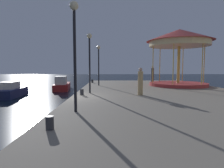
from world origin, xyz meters
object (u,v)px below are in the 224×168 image
motorboat_red (62,85)px  bollard_north (50,123)px  carousel (179,44)px  lamp_post_mid_promenade (90,52)px  motorboat_navy (9,91)px  lamp_post_near_edge (74,38)px  person_by_the_water (140,82)px  lamp_post_far_end (99,58)px  bollard_south (82,92)px  person_far_corner (152,75)px  bollard_center (92,81)px

motorboat_red → bollard_north: size_ratio=12.96×
carousel → lamp_post_mid_promenade: 9.87m
motorboat_navy → lamp_post_near_edge: (7.64, -9.25, 3.32)m
lamp_post_mid_promenade → person_by_the_water: lamp_post_mid_promenade is taller
lamp_post_far_end → bollard_south: lamp_post_far_end is taller
carousel → lamp_post_near_edge: size_ratio=1.44×
person_far_corner → motorboat_navy: bearing=-160.4°
motorboat_red → lamp_post_far_end: (4.47, -2.99, 2.96)m
bollard_north → person_far_corner: person_far_corner is taller
motorboat_red → lamp_post_near_edge: 15.28m
carousel → lamp_post_near_edge: (-8.27, -10.96, -1.11)m
motorboat_red → lamp_post_far_end: 6.14m
lamp_post_far_end → bollard_center: lamp_post_far_end is taller
motorboat_navy → lamp_post_near_edge: lamp_post_near_edge is taller
carousel → person_by_the_water: bearing=-127.4°
lamp_post_near_edge → bollard_south: bearing=95.1°
motorboat_navy → lamp_post_far_end: lamp_post_far_end is taller
bollard_center → person_far_corner: 7.09m
carousel → lamp_post_far_end: 8.05m
bollard_north → person_by_the_water: size_ratio=0.22×
lamp_post_mid_promenade → person_far_corner: bearing=53.1°
lamp_post_far_end → lamp_post_mid_promenade: bearing=-93.3°
carousel → bollard_north: size_ratio=15.99×
bollard_north → motorboat_navy: bearing=122.3°
motorboat_navy → lamp_post_mid_promenade: size_ratio=1.00×
bollard_north → person_by_the_water: (3.83, 6.93, 0.65)m
lamp_post_near_edge → bollard_south: 5.54m
bollard_south → motorboat_navy: bearing=148.0°
lamp_post_far_end → person_by_the_water: bearing=-65.0°
lamp_post_near_edge → lamp_post_far_end: 11.37m
bollard_center → bollard_south: size_ratio=1.00×
motorboat_red → bollard_south: (3.70, -9.61, 0.40)m
bollard_south → lamp_post_near_edge: bearing=-84.9°
motorboat_navy → bollard_south: (7.22, -4.50, 0.49)m
motorboat_navy → lamp_post_near_edge: 12.44m
bollard_center → person_by_the_water: person_by_the_water is taller
carousel → person_by_the_water: (-4.81, -6.28, -3.29)m
motorboat_navy → motorboat_red: (3.51, 5.11, 0.09)m
carousel → bollard_south: carousel is taller
bollard_center → lamp_post_far_end: bearing=-74.1°
carousel → bollard_north: 16.27m
lamp_post_mid_promenade → bollard_north: lamp_post_mid_promenade is taller
motorboat_navy → bollard_north: bearing=-57.7°
lamp_post_far_end → bollard_north: size_ratio=9.99×
motorboat_red → bollard_center: bearing=4.7°
lamp_post_mid_promenade → bollard_north: (-0.39, -7.94, -2.68)m
motorboat_red → lamp_post_far_end: size_ratio=1.30×
motorboat_red → lamp_post_near_edge: size_ratio=1.16×
lamp_post_mid_promenade → person_far_corner: size_ratio=2.13×
bollard_center → carousel: bearing=-22.6°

